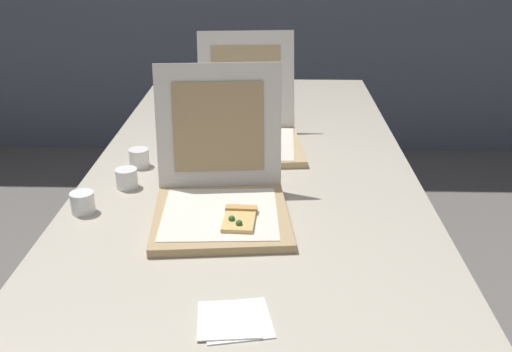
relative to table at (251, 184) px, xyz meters
The scene contains 7 objects.
table is the anchor object (origin of this frame).
pizza_box_front 0.31m from the table, 103.05° to the right, with size 0.37×0.42×0.36m.
pizza_box_middle 0.25m from the table, 94.20° to the left, with size 0.38×0.45×0.35m.
cup_white_near_center 0.38m from the table, 160.45° to the right, with size 0.06×0.06×0.06m, color white.
cup_white_mid 0.36m from the table, behind, with size 0.06×0.06×0.06m, color white.
cup_white_near_left 0.52m from the table, 146.42° to the right, with size 0.06×0.06×0.06m, color white.
napkin_pile 0.73m from the table, 90.59° to the right, with size 0.15×0.15×0.01m.
Camera 1 is at (0.06, -1.01, 1.42)m, focal length 41.10 mm.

